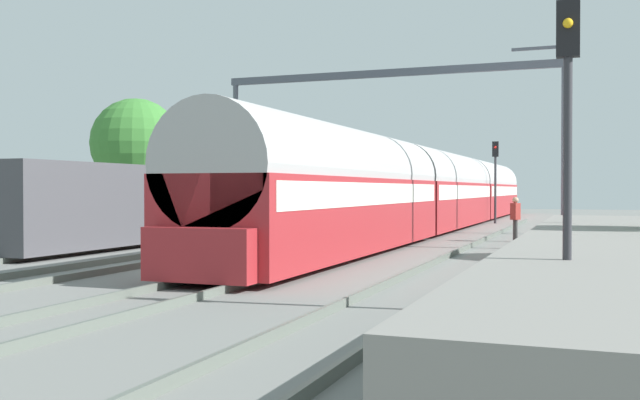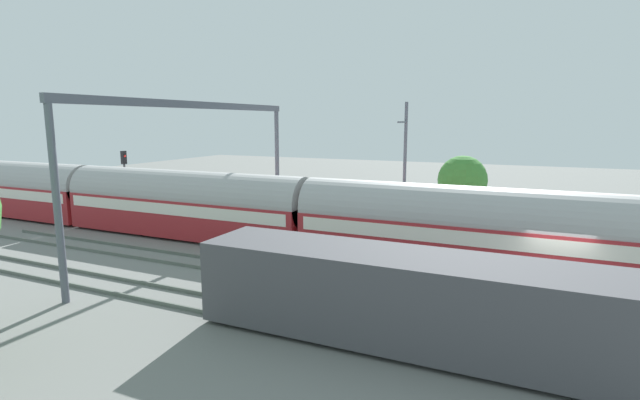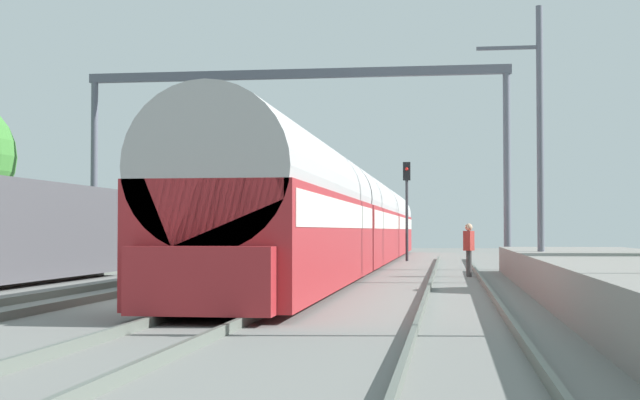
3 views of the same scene
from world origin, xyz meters
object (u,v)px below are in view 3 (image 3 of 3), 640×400
object	(u,v)px
passenger_train	(354,219)
person_crossing	(469,245)
railway_signal_far	(407,197)
catenary_gantry	(294,118)

from	to	relation	value
passenger_train	person_crossing	size ratio (longest dim) A/B	28.44
railway_signal_far	catenary_gantry	world-z (taller)	catenary_gantry
catenary_gantry	passenger_train	bearing A→B (deg)	54.00
person_crossing	catenary_gantry	xyz separation A→B (m)	(-6.66, 5.52, 4.90)
passenger_train	person_crossing	xyz separation A→B (m)	(4.58, -8.38, -0.94)
railway_signal_far	person_crossing	bearing A→B (deg)	-80.02
passenger_train	person_crossing	distance (m)	9.59
person_crossing	catenary_gantry	distance (m)	9.94
railway_signal_far	catenary_gantry	bearing A→B (deg)	-112.57
passenger_train	railway_signal_far	xyz separation A→B (m)	(1.92, 6.75, 1.15)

